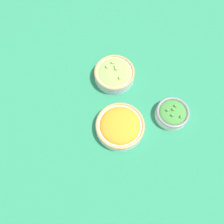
% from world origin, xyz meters
% --- Properties ---
extents(ground_plane, '(3.00, 3.00, 0.00)m').
position_xyz_m(ground_plane, '(0.00, 0.00, 0.00)').
color(ground_plane, '#23704C').
extents(bowl_carrots, '(0.19, 0.19, 0.06)m').
position_xyz_m(bowl_carrots, '(-0.01, -0.06, 0.03)').
color(bowl_carrots, silver).
rests_on(bowl_carrots, ground_plane).
extents(bowl_broccoli, '(0.13, 0.13, 0.06)m').
position_xyz_m(bowl_broccoli, '(0.20, -0.14, 0.03)').
color(bowl_broccoli, silver).
rests_on(bowl_broccoli, ground_plane).
extents(bowl_lettuce, '(0.17, 0.17, 0.07)m').
position_xyz_m(bowl_lettuce, '(0.10, 0.14, 0.03)').
color(bowl_lettuce, '#B2C1CC').
rests_on(bowl_lettuce, ground_plane).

